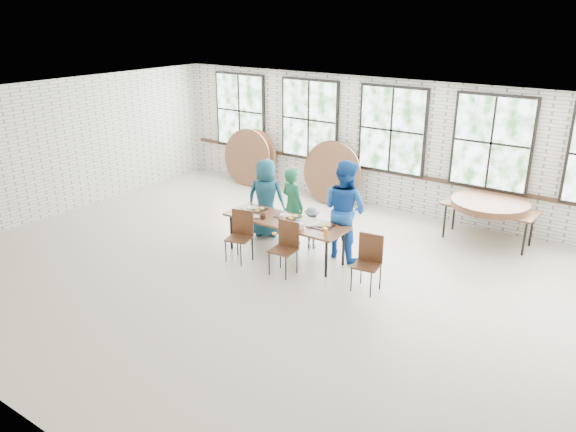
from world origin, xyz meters
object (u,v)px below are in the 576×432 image
Objects in this scene: dining_table at (285,223)px; storage_table at (489,210)px; chair_near_left at (241,231)px; chair_near_right at (286,243)px.

storage_table is at bearing 45.20° from dining_table.
dining_table and storage_table have the same top height.
storage_table is (2.89, 2.92, -0.00)m from dining_table.
dining_table is 4.10m from storage_table.
dining_table is 1.30× the size of storage_table.
chair_near_left is 1.01m from chair_near_right.
dining_table is 2.53× the size of chair_near_right.
storage_table is at bearing 50.80° from chair_near_right.
storage_table is (3.50, 3.48, 0.13)m from chair_near_left.
chair_near_right is at bearing -13.47° from chair_near_left.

